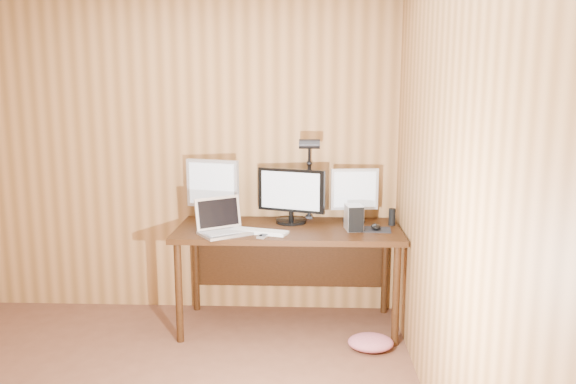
# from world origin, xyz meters

# --- Properties ---
(room_shell) EXTENTS (4.00, 4.00, 4.00)m
(room_shell) POSITION_xyz_m (0.00, 0.00, 1.25)
(room_shell) COLOR brown
(room_shell) RESTS_ON ground
(desk) EXTENTS (1.60, 0.70, 0.75)m
(desk) POSITION_xyz_m (0.93, 1.70, 0.63)
(desk) COLOR black
(desk) RESTS_ON floor
(monitor_center) EXTENTS (0.50, 0.23, 0.41)m
(monitor_center) POSITION_xyz_m (0.94, 1.78, 0.96)
(monitor_center) COLOR black
(monitor_center) RESTS_ON desk
(monitor_left) EXTENTS (0.41, 0.20, 0.47)m
(monitor_left) POSITION_xyz_m (0.36, 1.82, 1.00)
(monitor_left) COLOR black
(monitor_left) RESTS_ON desk
(monitor_right) EXTENTS (0.35, 0.17, 0.40)m
(monitor_right) POSITION_xyz_m (1.42, 1.84, 0.96)
(monitor_right) COLOR black
(monitor_right) RESTS_ON desk
(laptop) EXTENTS (0.42, 0.40, 0.24)m
(laptop) POSITION_xyz_m (0.48, 1.46, 0.81)
(laptop) COLOR silver
(laptop) RESTS_ON desk
(keyboard) EXTENTS (0.43, 0.24, 0.02)m
(keyboard) POSITION_xyz_m (0.73, 1.48, 0.76)
(keyboard) COLOR white
(keyboard) RESTS_ON desk
(mousepad) EXTENTS (0.23, 0.19, 0.00)m
(mousepad) POSITION_xyz_m (1.55, 1.59, 0.75)
(mousepad) COLOR black
(mousepad) RESTS_ON desk
(mouse) EXTENTS (0.09, 0.13, 0.04)m
(mouse) POSITION_xyz_m (1.55, 1.59, 0.77)
(mouse) COLOR black
(mouse) RESTS_ON mousepad
(hard_drive) EXTENTS (0.13, 0.18, 0.18)m
(hard_drive) POSITION_xyz_m (1.39, 1.59, 0.84)
(hard_drive) COLOR silver
(hard_drive) RESTS_ON desk
(phone) EXTENTS (0.09, 0.12, 0.01)m
(phone) POSITION_xyz_m (0.77, 1.36, 0.76)
(phone) COLOR silver
(phone) RESTS_ON desk
(speaker) EXTENTS (0.05, 0.05, 0.12)m
(speaker) POSITION_xyz_m (1.68, 1.74, 0.81)
(speaker) COLOR black
(speaker) RESTS_ON desk
(desk_lamp) EXTENTS (0.15, 0.22, 0.66)m
(desk_lamp) POSITION_xyz_m (1.08, 1.86, 1.16)
(desk_lamp) COLOR black
(desk_lamp) RESTS_ON desk
(fabric_pile) EXTENTS (0.37, 0.33, 0.10)m
(fabric_pile) POSITION_xyz_m (1.50, 1.27, 0.05)
(fabric_pile) COLOR #B65863
(fabric_pile) RESTS_ON floor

